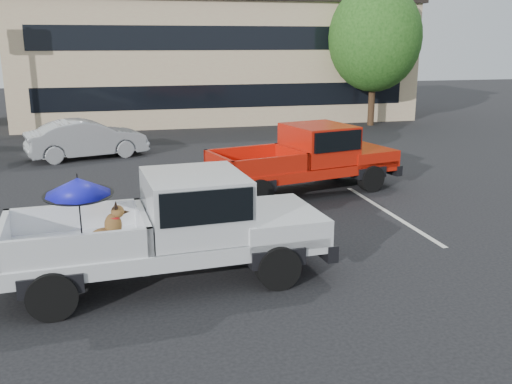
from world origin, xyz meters
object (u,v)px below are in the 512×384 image
silver_sedan (87,139)px  tree_right (375,38)px  tree_back (271,35)px  silver_pickup (182,221)px  red_pickup (313,155)px

silver_sedan → tree_right: bearing=-83.6°
tree_back → silver_sedan: tree_back is taller
tree_right → silver_pickup: tree_right is taller
tree_right → silver_pickup: 20.46m
tree_back → red_pickup: size_ratio=1.22×
tree_back → silver_pickup: bearing=-108.7°
silver_pickup → red_pickup: silver_pickup is taller
red_pickup → tree_right: bearing=44.9°
red_pickup → silver_sedan: 8.91m
red_pickup → silver_sedan: size_ratio=1.40×
red_pickup → silver_sedan: red_pickup is taller
tree_right → silver_pickup: (-11.35, -16.73, -3.16)m
silver_sedan → red_pickup: bearing=-149.4°
tree_right → red_pickup: (-7.07, -11.41, -3.21)m
tree_back → silver_pickup: size_ratio=1.22×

